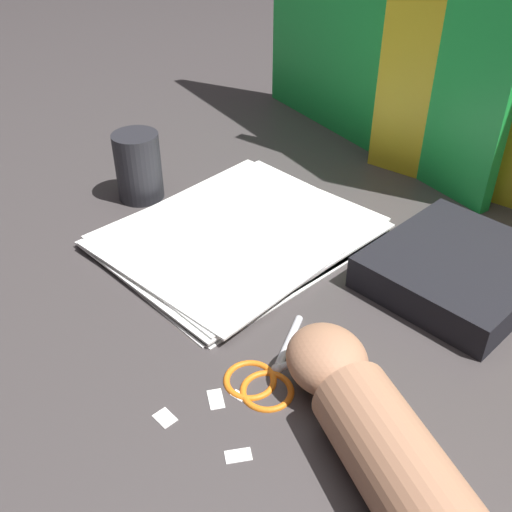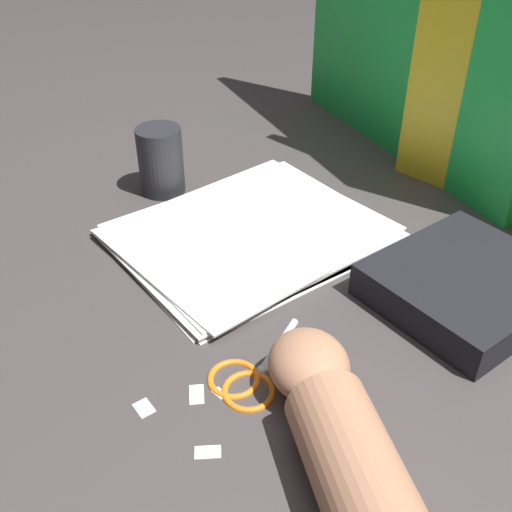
% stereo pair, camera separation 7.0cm
% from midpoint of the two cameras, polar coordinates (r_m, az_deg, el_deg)
% --- Properties ---
extents(ground_plane, '(6.00, 6.00, 0.00)m').
position_cam_midpoint_polar(ground_plane, '(0.77, -5.39, -2.14)').
color(ground_plane, '#3D3838').
extents(backdrop_panel_left, '(0.56, 0.12, 0.48)m').
position_cam_midpoint_polar(backdrop_panel_left, '(1.05, 9.40, 22.50)').
color(backdrop_panel_left, green).
rests_on(backdrop_panel_left, ground_plane).
extents(paper_stack, '(0.31, 0.36, 0.02)m').
position_cam_midpoint_polar(paper_stack, '(0.84, -4.17, 1.96)').
color(paper_stack, white).
rests_on(paper_stack, ground_plane).
extents(book_closed, '(0.19, 0.21, 0.04)m').
position_cam_midpoint_polar(book_closed, '(0.77, 16.28, -1.32)').
color(book_closed, black).
rests_on(book_closed, ground_plane).
extents(scissors, '(0.10, 0.15, 0.01)m').
position_cam_midpoint_polar(scissors, '(0.64, -1.94, -11.23)').
color(scissors, silver).
rests_on(scissors, ground_plane).
extents(hand_forearm, '(0.35, 0.20, 0.08)m').
position_cam_midpoint_polar(hand_forearm, '(0.53, 9.72, -19.68)').
color(hand_forearm, '#A87556').
rests_on(hand_forearm, ground_plane).
extents(paper_scrap_near, '(0.03, 0.03, 0.00)m').
position_cam_midpoint_polar(paper_scrap_near, '(0.62, -7.17, -13.50)').
color(paper_scrap_near, white).
rests_on(paper_scrap_near, ground_plane).
extents(paper_scrap_mid, '(0.02, 0.02, 0.00)m').
position_cam_midpoint_polar(paper_scrap_mid, '(0.61, -12.03, -14.98)').
color(paper_scrap_mid, white).
rests_on(paper_scrap_mid, ground_plane).
extents(paper_scrap_far, '(0.02, 0.01, 0.00)m').
position_cam_midpoint_polar(paper_scrap_far, '(0.62, -4.98, -13.22)').
color(paper_scrap_far, white).
rests_on(paper_scrap_far, ground_plane).
extents(paper_scrap_side, '(0.02, 0.03, 0.00)m').
position_cam_midpoint_polar(paper_scrap_side, '(0.58, -5.36, -18.55)').
color(paper_scrap_side, white).
rests_on(paper_scrap_side, ground_plane).
extents(mug, '(0.07, 0.07, 0.10)m').
position_cam_midpoint_polar(mug, '(0.94, -13.28, 8.24)').
color(mug, '#232328').
rests_on(mug, ground_plane).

